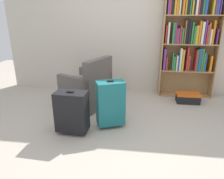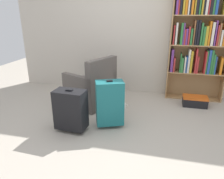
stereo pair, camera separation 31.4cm
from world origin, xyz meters
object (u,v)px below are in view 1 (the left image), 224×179
mug (120,105)px  suitcase_teal (110,103)px  bookshelf (189,37)px  suitcase_black (72,111)px  armchair (88,89)px  storage_box (188,98)px

mug → suitcase_teal: 0.75m
bookshelf → suitcase_black: bookshelf is taller
armchair → storage_box: size_ratio=2.14×
armchair → mug: (0.61, -0.03, -0.27)m
storage_box → mug: bearing=-162.2°
mug → storage_box: 1.32m
storage_box → suitcase_teal: 1.74m
storage_box → suitcase_black: suitcase_black is taller
suitcase_black → mug: bearing=57.2°
suitcase_teal → suitcase_black: bearing=-153.4°
bookshelf → suitcase_teal: 2.14m
armchair → suitcase_black: bearing=-89.5°
armchair → suitcase_black: (0.01, -0.96, 0.02)m
mug → storage_box: storage_box is taller
mug → suitcase_black: bearing=-122.8°
bookshelf → mug: 1.86m
armchair → mug: size_ratio=7.71×
armchair → bookshelf: bearing=22.5°
armchair → suitcase_teal: 0.88m
storage_box → suitcase_black: 2.29m
armchair → storage_box: bearing=11.2°
bookshelf → storage_box: 1.16m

